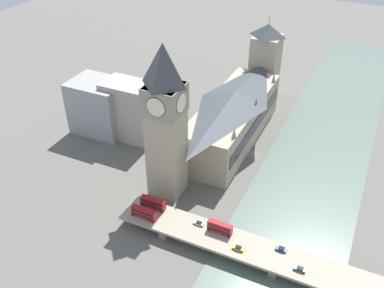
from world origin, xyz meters
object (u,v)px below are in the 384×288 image
at_px(double_decker_bus_rear, 153,203).
at_px(double_decker_bus_lead, 220,227).
at_px(road_bridge, 277,259).
at_px(car_southbound_mid, 199,223).
at_px(clock_tower, 166,119).
at_px(car_northbound_tail, 238,248).
at_px(double_decker_bus_mid, 144,213).
at_px(parliament_hall, 233,117).
at_px(car_northbound_lead, 300,269).
at_px(victoria_tower, 265,62).
at_px(car_southbound_lead, 281,249).

bearing_deg(double_decker_bus_rear, double_decker_bus_lead, 177.99).
xyz_separation_m(road_bridge, car_southbound_mid, (33.08, -2.78, 1.68)).
distance_m(clock_tower, car_northbound_tail, 58.81).
bearing_deg(car_northbound_tail, clock_tower, -30.24).
bearing_deg(double_decker_bus_mid, parliament_hall, -96.67).
bearing_deg(clock_tower, double_decker_bus_mid, 95.35).
xyz_separation_m(road_bridge, double_decker_bus_lead, (24.01, -2.61, 3.63)).
distance_m(clock_tower, double_decker_bus_mid, 39.01).
height_order(clock_tower, car_northbound_lead, clock_tower).
bearing_deg(road_bridge, victoria_tower, -70.14).
distance_m(double_decker_bus_rear, car_southbound_lead, 54.84).
relative_size(clock_tower, double_decker_bus_mid, 6.51).
relative_size(car_northbound_lead, car_southbound_lead, 1.03).
bearing_deg(victoria_tower, road_bridge, 109.86).
distance_m(clock_tower, double_decker_bus_rear, 35.04).
xyz_separation_m(clock_tower, car_northbound_tail, (-42.92, 25.02, -31.47)).
bearing_deg(car_northbound_tail, double_decker_bus_mid, 0.24).
distance_m(road_bridge, double_decker_bus_rear, 54.73).
bearing_deg(car_southbound_mid, road_bridge, 175.20).
bearing_deg(double_decker_bus_mid, car_northbound_lead, -179.67).
bearing_deg(car_southbound_lead, car_northbound_lead, 143.50).
xyz_separation_m(parliament_hall, road_bridge, (-45.88, 74.15, -9.65)).
relative_size(double_decker_bus_rear, car_northbound_lead, 2.59).
height_order(car_northbound_lead, car_southbound_lead, car_northbound_lead).
bearing_deg(parliament_hall, victoria_tower, -89.94).
bearing_deg(double_decker_bus_rear, road_bridge, 176.13).
xyz_separation_m(parliament_hall, car_northbound_lead, (-54.67, 76.79, -7.89)).
bearing_deg(car_northbound_tail, car_southbound_lead, -156.22).
bearing_deg(double_decker_bus_lead, car_southbound_lead, -177.64).
xyz_separation_m(parliament_hall, double_decker_bus_lead, (-21.87, 71.53, -6.02)).
relative_size(double_decker_bus_lead, car_northbound_tail, 2.30).
relative_size(double_decker_bus_lead, car_southbound_mid, 2.35).
bearing_deg(car_northbound_tail, double_decker_bus_rear, -9.23).
distance_m(victoria_tower, double_decker_bus_mid, 131.46).
height_order(car_northbound_lead, car_northbound_tail, car_northbound_tail).
distance_m(double_decker_bus_rear, car_northbound_lead, 63.62).
relative_size(parliament_hall, double_decker_bus_mid, 7.60).
distance_m(victoria_tower, double_decker_bus_lead, 127.46).
bearing_deg(parliament_hall, car_northbound_tail, 112.28).
distance_m(double_decker_bus_lead, car_northbound_tail, 11.26).
bearing_deg(double_decker_bus_lead, car_northbound_tail, 150.57).
bearing_deg(road_bridge, car_northbound_tail, 11.21).
xyz_separation_m(clock_tower, car_southbound_lead, (-57.58, 18.56, -31.53)).
xyz_separation_m(double_decker_bus_rear, car_southbound_lead, (-54.81, 0.07, -1.91)).
distance_m(clock_tower, car_southbound_lead, 68.22).
distance_m(parliament_hall, double_decker_bus_rear, 71.24).
relative_size(double_decker_bus_lead, double_decker_bus_rear, 0.91).
xyz_separation_m(double_decker_bus_mid, car_southbound_mid, (-21.82, -5.79, -1.89)).
distance_m(parliament_hall, car_northbound_tail, 83.57).
xyz_separation_m(double_decker_bus_mid, car_northbound_tail, (-40.56, -0.17, -1.78)).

